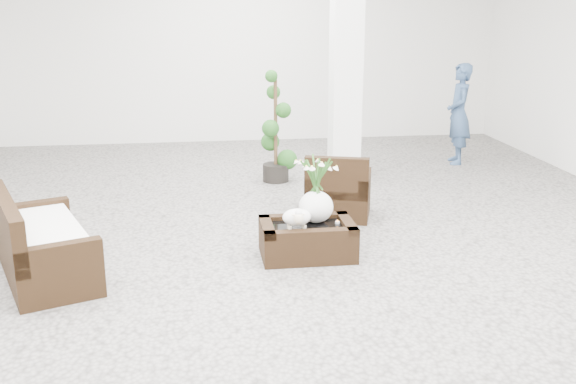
{
  "coord_description": "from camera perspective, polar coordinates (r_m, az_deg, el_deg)",
  "views": [
    {
      "loc": [
        -0.84,
        -6.25,
        2.4
      ],
      "look_at": [
        0.0,
        -0.1,
        0.62
      ],
      "focal_mm": 41.5,
      "sensor_mm": 36.0,
      "label": 1
    }
  ],
  "objects": [
    {
      "name": "topiary",
      "position": [
        9.09,
        -1.07,
        5.53
      ],
      "size": [
        0.4,
        0.4,
        1.5
      ],
      "primitive_type": null,
      "color": "#1B4616",
      "rests_on": "ground"
    },
    {
      "name": "armchair",
      "position": [
        7.68,
        4.37,
        0.69
      ],
      "size": [
        0.88,
        0.86,
        0.76
      ],
      "primitive_type": "cube",
      "rotation": [
        0.0,
        0.0,
        2.84
      ],
      "color": "black",
      "rests_on": "ground"
    },
    {
      "name": "ground",
      "position": [
        6.75,
        -0.12,
        -4.83
      ],
      "size": [
        11.0,
        11.0,
        0.0
      ],
      "primitive_type": "plane",
      "color": "gray",
      "rests_on": "ground"
    },
    {
      "name": "planter_narcissus",
      "position": [
        6.44,
        2.43,
        0.8
      ],
      "size": [
        0.44,
        0.44,
        0.8
      ],
      "primitive_type": null,
      "color": "white",
      "rests_on": "coffee_table"
    },
    {
      "name": "column",
      "position": [
        9.3,
        5.01,
        11.93
      ],
      "size": [
        0.4,
        0.4,
        3.5
      ],
      "primitive_type": "cube",
      "color": "white",
      "rests_on": "ground"
    },
    {
      "name": "loveseat",
      "position": [
        6.35,
        -20.13,
        -3.51
      ],
      "size": [
        1.17,
        1.6,
        0.77
      ],
      "primitive_type": "cube",
      "rotation": [
        0.0,
        0.0,
        1.94
      ],
      "color": "black",
      "rests_on": "ground"
    },
    {
      "name": "tealight",
      "position": [
        6.52,
        4.25,
        -2.59
      ],
      "size": [
        0.04,
        0.04,
        0.03
      ],
      "primitive_type": "cylinder",
      "color": "white",
      "rests_on": "coffee_table"
    },
    {
      "name": "shopper",
      "position": [
        10.47,
        14.43,
        6.5
      ],
      "size": [
        0.46,
        0.61,
        1.52
      ],
      "primitive_type": "imported",
      "rotation": [
        0.0,
        0.0,
        -1.75
      ],
      "color": "#30486B",
      "rests_on": "ground"
    },
    {
      "name": "coffee_table",
      "position": [
        6.5,
        1.66,
        -4.2
      ],
      "size": [
        0.9,
        0.6,
        0.31
      ],
      "primitive_type": "cube",
      "color": "black",
      "rests_on": "ground"
    },
    {
      "name": "sheep_figurine",
      "position": [
        6.31,
        0.75,
        -2.33
      ],
      "size": [
        0.28,
        0.23,
        0.21
      ],
      "primitive_type": "ellipsoid",
      "color": "white",
      "rests_on": "coffee_table"
    }
  ]
}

